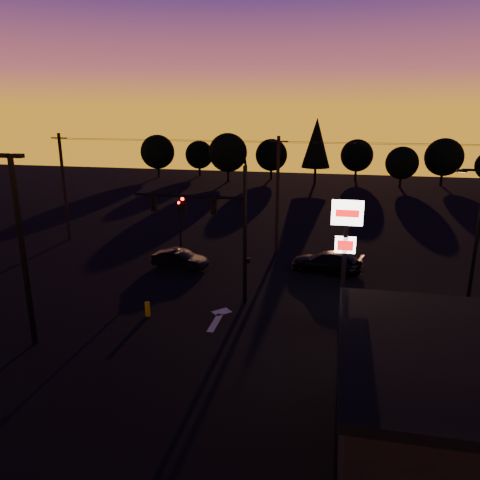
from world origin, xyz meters
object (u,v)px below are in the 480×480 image
object	(u,v)px
pylon_sign	(346,239)
traffic_signal_mast	(217,219)
car_mid	(180,259)
car_right	(327,262)
streetlight	(476,235)
bollard	(147,309)
suv_parked	(457,359)
parking_lot_light	(21,239)
secondary_signal	(180,220)

from	to	relation	value
pylon_sign	traffic_signal_mast	bearing A→B (deg)	160.64
car_mid	car_right	bearing A→B (deg)	-73.48
streetlight	car_right	xyz separation A→B (m)	(-7.89, 4.84, -3.70)
bollard	traffic_signal_mast	bearing A→B (deg)	42.21
streetlight	car_mid	distance (m)	18.82
car_right	suv_parked	size ratio (longest dim) A/B	0.93
traffic_signal_mast	car_mid	distance (m)	7.74
suv_parked	car_mid	bearing A→B (deg)	161.23
parking_lot_light	car_mid	bearing A→B (deg)	74.58
traffic_signal_mast	car_right	bearing A→B (deg)	46.04
secondary_signal	suv_parked	bearing A→B (deg)	-37.93
parking_lot_light	pylon_sign	distance (m)	15.19
traffic_signal_mast	suv_parked	world-z (taller)	traffic_signal_mast
traffic_signal_mast	secondary_signal	xyz separation A→B (m)	(-4.90, 7.49, -2.07)
bollard	secondary_signal	bearing A→B (deg)	99.00
pylon_sign	streetlight	xyz separation A→B (m)	(6.91, 4.00, -0.49)
streetlight	bollard	distance (m)	18.27
secondary_signal	parking_lot_light	distance (m)	14.90
car_mid	car_right	world-z (taller)	car_right
pylon_sign	streetlight	world-z (taller)	streetlight
pylon_sign	car_right	bearing A→B (deg)	96.32
secondary_signal	pylon_sign	world-z (taller)	pylon_sign
car_right	secondary_signal	bearing A→B (deg)	-83.50
secondary_signal	streetlight	xyz separation A→B (m)	(18.91, -5.99, 1.56)
secondary_signal	streetlight	world-z (taller)	streetlight
traffic_signal_mast	streetlight	xyz separation A→B (m)	(14.01, 1.51, -0.52)
pylon_sign	streetlight	size ratio (longest dim) A/B	0.85
parking_lot_light	car_right	xyz separation A→B (m)	(13.52, 13.34, -4.55)
parking_lot_light	bollard	distance (m)	7.57
streetlight	bollard	world-z (taller)	streetlight
secondary_signal	pylon_sign	bearing A→B (deg)	-39.77
parking_lot_light	suv_parked	bearing A→B (deg)	3.88
traffic_signal_mast	secondary_signal	size ratio (longest dim) A/B	1.97
secondary_signal	streetlight	distance (m)	19.89
traffic_signal_mast	suv_parked	xyz separation A→B (m)	(12.00, -5.68, -4.19)
car_right	streetlight	bearing A→B (deg)	70.92
car_mid	traffic_signal_mast	bearing A→B (deg)	-131.63
secondary_signal	bollard	world-z (taller)	secondary_signal
bollard	car_mid	size ratio (longest dim) A/B	0.20
traffic_signal_mast	parking_lot_light	world-z (taller)	parking_lot_light
bollard	suv_parked	size ratio (longest dim) A/B	0.15
parking_lot_light	pylon_sign	size ratio (longest dim) A/B	1.34
secondary_signal	streetlight	size ratio (longest dim) A/B	0.54
pylon_sign	bollard	size ratio (longest dim) A/B	8.35
car_right	bollard	bearing A→B (deg)	-32.79
streetlight	suv_parked	distance (m)	8.32
traffic_signal_mast	parking_lot_light	xyz separation A→B (m)	(-7.40, -6.99, 0.33)
traffic_signal_mast	streetlight	size ratio (longest dim) A/B	1.07
bollard	pylon_sign	bearing A→B (deg)	2.50
streetlight	car_mid	xyz separation A→B (m)	(-18.11, 3.47, -3.76)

